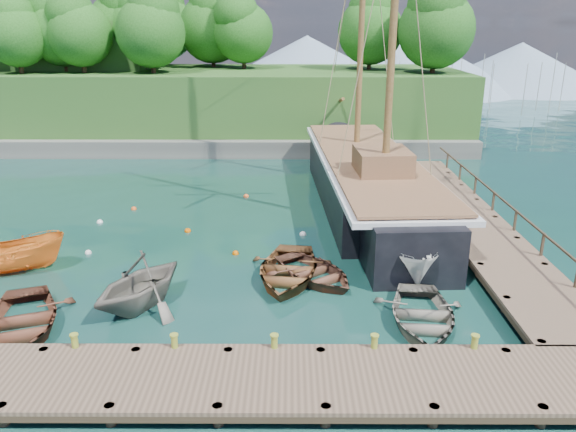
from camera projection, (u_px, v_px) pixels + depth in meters
name	position (u px, v px, depth m)	size (l,w,h in m)	color
ground	(227.00, 289.00, 21.89)	(160.00, 160.00, 0.00)	#10382C
dock_near	(273.00, 380.00, 15.59)	(20.00, 3.20, 1.10)	brown
dock_east	(469.00, 220.00, 28.32)	(3.20, 24.00, 1.10)	brown
bollard_0	(78.00, 364.00, 17.08)	(0.26, 0.26, 0.45)	olive
bollard_1	(176.00, 364.00, 17.07)	(0.26, 0.26, 0.45)	olive
bollard_2	(275.00, 365.00, 17.06)	(0.26, 0.26, 0.45)	olive
bollard_3	(373.00, 365.00, 17.05)	(0.26, 0.26, 0.45)	olive
bollard_4	(472.00, 365.00, 17.03)	(0.26, 0.26, 0.45)	olive
rowboat_0	(22.00, 331.00, 18.91)	(3.44, 4.82, 1.00)	#552D1E
rowboat_1	(141.00, 306.00, 20.57)	(3.60, 4.18, 2.20)	#6D665C
rowboat_2	(287.00, 279.00, 22.74)	(3.51, 4.91, 1.02)	brown
rowboat_3	(421.00, 325.00, 19.32)	(3.22, 4.51, 0.94)	#666055
rowboat_4	(315.00, 279.00, 22.72)	(2.97, 4.16, 0.86)	brown
motorboat_orange	(13.00, 272.00, 23.37)	(1.64, 4.37, 1.69)	orange
cabin_boat_white	(405.00, 273.00, 23.32)	(1.83, 4.88, 1.88)	white
schooner	(368.00, 184.00, 31.86)	(6.36, 28.56, 21.10)	black
mooring_buoy_0	(88.00, 253.00, 25.28)	(0.30, 0.30, 0.30)	silver
mooring_buoy_1	(188.00, 232.00, 27.91)	(0.32, 0.32, 0.32)	#E15900
mooring_buoy_2	(236.00, 254.00, 25.20)	(0.30, 0.30, 0.30)	#CF5800
mooring_buoy_3	(303.00, 235.00, 27.46)	(0.33, 0.33, 0.33)	silver
mooring_buoy_4	(134.00, 209.00, 31.22)	(0.31, 0.31, 0.31)	#E5571C
mooring_buoy_5	(246.00, 197.00, 33.48)	(0.32, 0.32, 0.32)	orange
mooring_buoy_6	(100.00, 223.00, 29.14)	(0.31, 0.31, 0.31)	white
mooring_buoy_7	(285.00, 251.00, 25.55)	(0.35, 0.35, 0.35)	#F02C00
headland	(118.00, 74.00, 49.77)	(51.00, 19.31, 12.90)	#474744
distant_ridge	(302.00, 60.00, 86.61)	(117.00, 40.00, 10.00)	#728CA5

